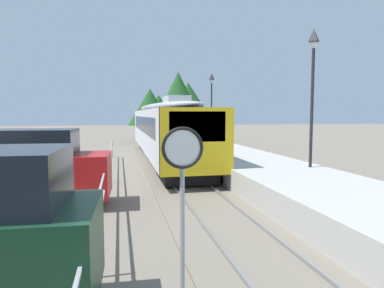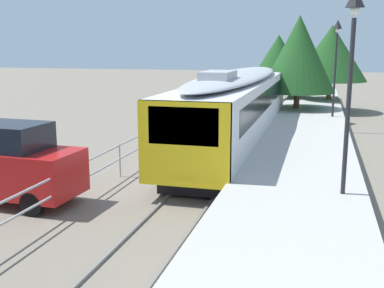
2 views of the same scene
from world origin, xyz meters
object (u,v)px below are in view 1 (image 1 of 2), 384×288
object	(u,v)px
platform_lamp_mid_platform	(313,72)
parked_van_red	(28,168)
speed_limit_sign	(182,174)
platform_lamp_far_end	(212,94)
commuter_train	(164,127)

from	to	relation	value
platform_lamp_mid_platform	parked_van_red	distance (m)	10.75
speed_limit_sign	platform_lamp_mid_platform	bearing A→B (deg)	48.99
platform_lamp_mid_platform	speed_limit_sign	size ratio (longest dim) A/B	1.91
platform_lamp_mid_platform	platform_lamp_far_end	bearing A→B (deg)	90.00
parked_van_red	commuter_train	bearing A→B (deg)	61.15
commuter_train	platform_lamp_mid_platform	distance (m)	10.96
platform_lamp_mid_platform	parked_van_red	bearing A→B (deg)	-176.45
commuter_train	platform_lamp_mid_platform	bearing A→B (deg)	-64.92
commuter_train	platform_lamp_far_end	world-z (taller)	platform_lamp_far_end
platform_lamp_mid_platform	platform_lamp_far_end	world-z (taller)	same
platform_lamp_far_end	parked_van_red	distance (m)	18.95
commuter_train	parked_van_red	world-z (taller)	commuter_train
platform_lamp_mid_platform	parked_van_red	world-z (taller)	platform_lamp_mid_platform
commuter_train	platform_lamp_mid_platform	world-z (taller)	platform_lamp_mid_platform
commuter_train	platform_lamp_far_end	xyz separation A→B (m)	(4.53, 5.31, 2.48)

